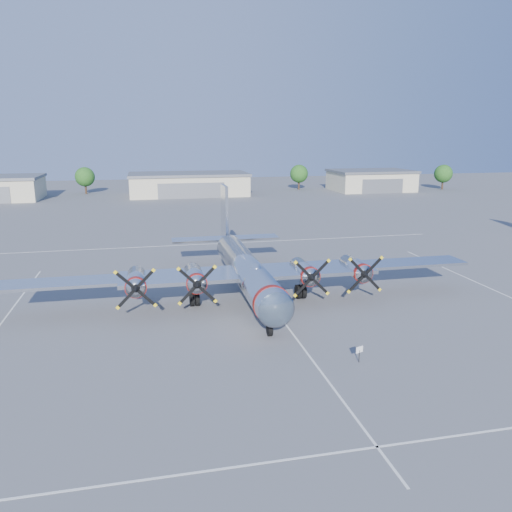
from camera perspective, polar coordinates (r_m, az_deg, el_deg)
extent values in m
plane|color=#505052|center=(44.99, 1.41, -5.18)|extent=(260.00, 260.00, 0.00)
cube|color=silver|center=(40.44, 3.11, -7.42)|extent=(0.15, 40.00, 0.01)
cube|color=silver|center=(26.27, 13.68, -20.44)|extent=(60.00, 0.15, 0.01)
cube|color=silver|center=(68.66, -3.55, 1.47)|extent=(60.00, 0.15, 0.01)
cube|color=beige|center=(124.33, -7.69, 8.02)|extent=(28.00, 14.00, 4.80)
cube|color=slate|center=(124.10, -7.73, 9.26)|extent=(28.60, 14.60, 0.60)
cube|color=slate|center=(117.41, -7.38, 7.40)|extent=(15.40, 0.20, 3.60)
cube|color=beige|center=(136.90, 12.97, 8.32)|extent=(20.00, 14.00, 4.80)
cube|color=slate|center=(136.68, 13.03, 9.44)|extent=(20.60, 14.60, 0.60)
cube|color=slate|center=(130.64, 14.27, 7.73)|extent=(11.00, 0.20, 3.60)
cylinder|color=#382619|center=(132.80, -18.88, 7.34)|extent=(0.50, 0.50, 2.80)
sphere|color=#204714|center=(132.55, -18.97, 8.56)|extent=(4.80, 4.80, 4.80)
cylinder|color=#382619|center=(136.06, 4.92, 8.16)|extent=(0.50, 0.50, 2.80)
sphere|color=#204714|center=(135.81, 4.94, 9.35)|extent=(4.80, 4.80, 4.80)
cylinder|color=#382619|center=(144.93, 20.53, 7.69)|extent=(0.50, 0.50, 2.80)
sphere|color=#204714|center=(144.70, 20.63, 8.80)|extent=(4.80, 4.80, 4.80)
cylinder|color=black|center=(34.05, 11.71, -11.16)|extent=(0.06, 0.06, 0.85)
cube|color=white|center=(33.85, 11.75, -10.43)|extent=(0.56, 0.25, 0.42)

